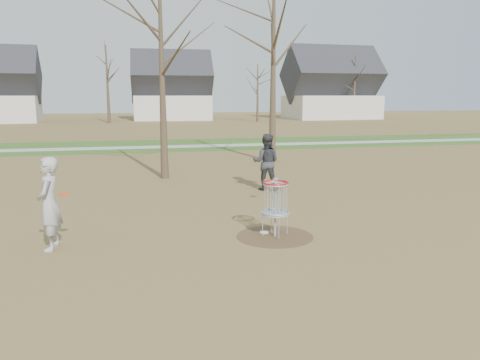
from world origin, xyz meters
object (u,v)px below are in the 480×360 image
at_px(player_standing, 49,204).
at_px(disc_golf_basket, 275,198).
at_px(player_throwing, 266,162).
at_px(disc_grounded, 264,232).

xyz_separation_m(player_standing, disc_golf_basket, (4.94, -0.18, -0.08)).
height_order(player_throwing, disc_golf_basket, player_throwing).
relative_size(player_standing, disc_grounded, 9.08).
bearing_deg(disc_grounded, player_standing, -178.31).
distance_m(disc_grounded, disc_golf_basket, 0.97).
relative_size(player_standing, player_throwing, 1.02).
bearing_deg(player_standing, player_throwing, 134.21).
relative_size(player_throwing, disc_grounded, 8.88).
xyz_separation_m(player_throwing, disc_golf_basket, (-1.30, -5.35, -0.06)).
bearing_deg(player_standing, disc_golf_basket, 92.44).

